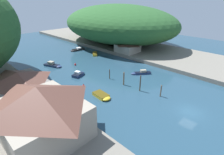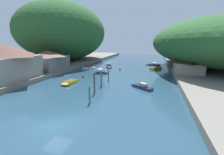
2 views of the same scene
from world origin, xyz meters
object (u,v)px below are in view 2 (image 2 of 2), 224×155
object	(u,v)px
boathouse_shed	(48,60)
boat_near_quay	(102,72)
boat_mid_channel	(109,66)
boat_cabin_cruiser	(157,68)
person_by_boathouse	(44,71)
boat_navy_launch	(69,83)
boat_moored_right	(141,86)
boat_yellow_tender	(153,64)
waterfront_building	(5,61)
right_bank_cottage	(188,65)
boat_far_upstream	(89,67)
channel_buoy_far	(120,69)
person_on_quay	(31,73)
channel_buoy_near	(83,76)

from	to	relation	value
boathouse_shed	boat_near_quay	xyz separation A→B (m)	(14.82, 3.45, -3.37)
boat_mid_channel	boat_cabin_cruiser	bearing A→B (deg)	161.79
boat_near_quay	person_by_boathouse	size ratio (longest dim) A/B	2.35
boat_mid_channel	boat_navy_launch	world-z (taller)	boat_mid_channel
boat_moored_right	boat_yellow_tender	bearing A→B (deg)	34.35
waterfront_building	right_bank_cottage	xyz separation A→B (m)	(38.46, 17.48, -1.85)
boat_near_quay	boat_cabin_cruiser	xyz separation A→B (m)	(14.85, 11.21, -0.09)
boat_yellow_tender	boat_far_upstream	size ratio (longest dim) A/B	1.25
boat_yellow_tender	boat_cabin_cruiser	bearing A→B (deg)	-163.74
boathouse_shed	boat_navy_launch	distance (m)	15.02
boat_mid_channel	boat_moored_right	world-z (taller)	boat_mid_channel
boathouse_shed	boat_moored_right	world-z (taller)	boathouse_shed
boat_yellow_tender	person_by_boathouse	world-z (taller)	person_by_boathouse
boat_navy_launch	boat_mid_channel	bearing A→B (deg)	-89.52
boathouse_shed	channel_buoy_far	xyz separation A→B (m)	(18.44, 10.27, -3.49)
boat_cabin_cruiser	channel_buoy_far	size ratio (longest dim) A/B	6.30
person_on_quay	person_by_boathouse	world-z (taller)	same
right_bank_cottage	boat_far_upstream	distance (m)	29.53
person_by_boathouse	boat_cabin_cruiser	bearing A→B (deg)	-29.17
boat_near_quay	boat_yellow_tender	bearing A→B (deg)	128.65
channel_buoy_far	channel_buoy_near	bearing A→B (deg)	-117.40
boat_yellow_tender	channel_buoy_far	xyz separation A→B (m)	(-9.79, -12.93, -0.01)
boathouse_shed	waterfront_building	bearing A→B (deg)	-96.93
boat_near_quay	boat_cabin_cruiser	bearing A→B (deg)	109.87
waterfront_building	boat_yellow_tender	world-z (taller)	waterfront_building
boat_navy_launch	channel_buoy_far	xyz separation A→B (m)	(6.67, 18.94, -0.03)
boat_mid_channel	person_on_quay	bearing A→B (deg)	44.69
boat_near_quay	boat_far_upstream	size ratio (longest dim) A/B	0.89
boat_cabin_cruiser	channel_buoy_far	world-z (taller)	channel_buoy_far
waterfront_building	person_on_quay	world-z (taller)	waterfront_building
boat_yellow_tender	boat_cabin_cruiser	world-z (taller)	boat_yellow_tender
boat_navy_launch	person_by_boathouse	xyz separation A→B (m)	(-8.08, 2.54, 1.71)
waterfront_building	channel_buoy_far	xyz separation A→B (m)	(19.82, 21.65, -4.51)
waterfront_building	boat_far_upstream	bearing A→B (deg)	66.25
boat_near_quay	channel_buoy_far	size ratio (longest dim) A/B	5.26
waterfront_building	person_on_quay	distance (m)	5.32
right_bank_cottage	channel_buoy_near	world-z (taller)	right_bank_cottage
boat_near_quay	person_by_boathouse	distance (m)	14.77
channel_buoy_far	person_on_quay	world-z (taller)	person_on_quay
boat_yellow_tender	right_bank_cottage	bearing A→B (deg)	-145.99
boat_yellow_tender	boat_cabin_cruiser	xyz separation A→B (m)	(1.45, -8.54, 0.03)
boathouse_shed	channel_buoy_near	size ratio (longest dim) A/B	13.46
boat_navy_launch	channel_buoy_far	distance (m)	20.08
channel_buoy_near	person_on_quay	distance (m)	11.64
right_bank_cottage	boat_navy_launch	world-z (taller)	right_bank_cottage
channel_buoy_far	person_on_quay	bearing A→B (deg)	-129.46
boat_cabin_cruiser	person_on_quay	bearing A→B (deg)	-98.78
boathouse_shed	boat_moored_right	size ratio (longest dim) A/B	2.18
boat_near_quay	person_on_quay	world-z (taller)	person_on_quay
waterfront_building	boat_cabin_cruiser	size ratio (longest dim) A/B	2.47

